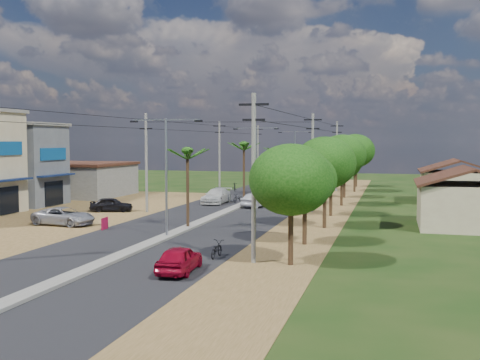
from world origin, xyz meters
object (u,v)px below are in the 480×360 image
object	(u,v)px
car_silver_mid	(258,201)
car_parked_silver	(64,217)
car_red_near	(179,260)
moto_rider_east	(216,250)
roadside_sign	(105,224)
car_white_far	(216,196)
car_parked_dark	(112,205)

from	to	relation	value
car_silver_mid	car_parked_silver	distance (m)	19.26
car_red_near	car_parked_silver	xyz separation A→B (m)	(-14.30, 12.16, 0.02)
car_red_near	moto_rider_east	distance (m)	3.88
car_silver_mid	roadside_sign	distance (m)	18.04
car_white_far	car_parked_dark	bearing A→B (deg)	-128.20
moto_rider_east	roadside_sign	xyz separation A→B (m)	(-10.93, 7.32, -0.01)
car_red_near	car_parked_dark	xyz separation A→B (m)	(-14.80, 20.62, -0.01)
car_parked_dark	moto_rider_east	bearing A→B (deg)	-153.71
roadside_sign	car_silver_mid	bearing A→B (deg)	59.97
car_silver_mid	car_parked_dark	world-z (taller)	car_silver_mid
car_parked_silver	moto_rider_east	size ratio (longest dim) A/B	2.79
moto_rider_east	car_parked_silver	bearing A→B (deg)	-29.29
car_white_far	roadside_sign	bearing A→B (deg)	-97.54
car_silver_mid	car_white_far	bearing A→B (deg)	-2.38
car_white_far	moto_rider_east	distance (m)	27.05
car_silver_mid	car_white_far	size ratio (longest dim) A/B	0.79
car_red_near	car_parked_dark	distance (m)	25.38
car_parked_silver	moto_rider_east	xyz separation A→B (m)	(14.98, -8.35, -0.22)
car_silver_mid	car_parked_silver	xyz separation A→B (m)	(-11.66, -15.33, 0.01)
car_red_near	car_white_far	xyz separation A→B (m)	(-7.58, 29.57, 0.09)
car_silver_mid	car_parked_silver	size ratio (longest dim) A/B	0.83
car_silver_mid	moto_rider_east	bearing A→B (deg)	118.43
car_parked_dark	roadside_sign	size ratio (longest dim) A/B	3.53
car_silver_mid	roadside_sign	bearing A→B (deg)	85.49
car_red_near	roadside_sign	xyz separation A→B (m)	(-10.25, 11.13, -0.22)
car_parked_silver	car_white_far	bearing A→B (deg)	-15.49
car_silver_mid	car_parked_dark	xyz separation A→B (m)	(-12.16, -6.87, -0.02)
car_white_far	car_parked_silver	bearing A→B (deg)	-110.42
moto_rider_east	car_silver_mid	bearing A→B (deg)	-82.19
moto_rider_east	roadside_sign	bearing A→B (deg)	-33.98
car_parked_dark	roadside_sign	bearing A→B (deg)	-170.73
car_white_far	roadside_sign	size ratio (longest dim) A/B	4.77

